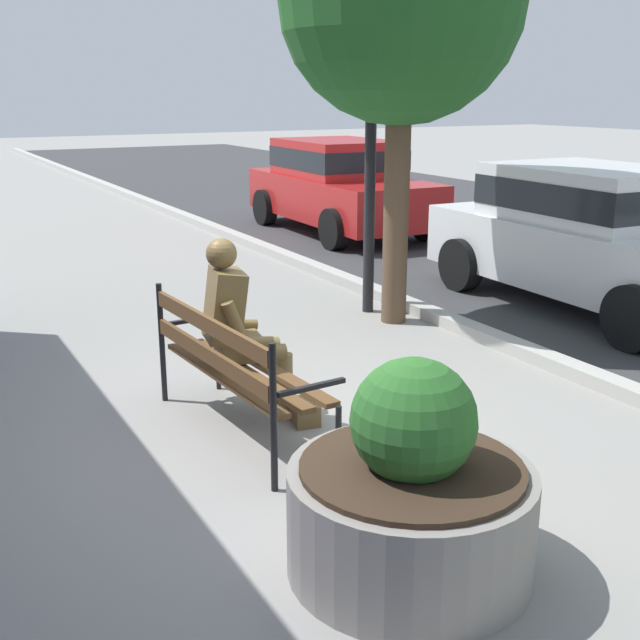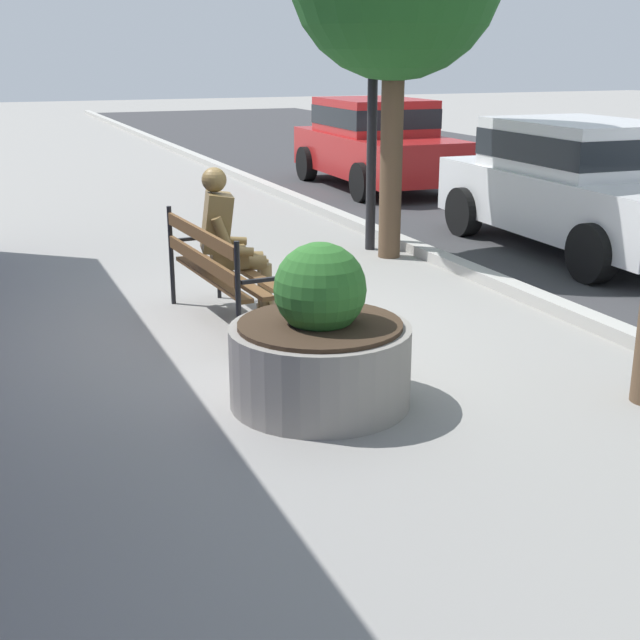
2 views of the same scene
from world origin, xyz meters
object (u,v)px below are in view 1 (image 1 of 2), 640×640
Objects in this scene: street_tree_near_bench at (402,1)px; parked_car_red at (340,183)px; bronze_statue_seated at (245,333)px; parked_car_white at (595,233)px; concrete_planter at (411,498)px; lamp_post at (372,71)px; park_bench at (231,362)px.

parked_car_red is at bearing 155.78° from street_tree_near_bench.
parked_car_red reaches higher than bronze_statue_seated.
parked_car_white is at bearing 103.19° from bronze_statue_seated.
street_tree_near_bench is at bearing -24.22° from parked_car_red.
concrete_planter is 0.30× the size of parked_car_white.
lamp_post reaches higher than parked_car_red.
concrete_planter is 5.82m from parked_car_white.
lamp_post is (-1.02, -2.32, 1.71)m from parked_car_white.
parked_car_white reaches higher than park_bench.
lamp_post is (-2.12, 2.39, 1.88)m from bronze_statue_seated.
concrete_planter is 5.36m from street_tree_near_bench.
street_tree_near_bench is 0.79m from lamp_post.
concrete_planter is at bearing -32.86° from street_tree_near_bench.
parked_car_red is at bearing 153.38° from lamp_post.
parked_car_white is at bearing 66.33° from lamp_post.
concrete_planter is at bearing 4.14° from park_bench.
parked_car_red is (-8.94, 4.78, 0.44)m from concrete_planter.
parked_car_red is at bearing 144.81° from park_bench.
park_bench is at bearing -47.95° from lamp_post.
lamp_post is at bearing -26.62° from parked_car_red.
street_tree_near_bench is 6.06m from parked_car_red.
park_bench is at bearing -54.44° from street_tree_near_bench.
park_bench is at bearing -74.92° from parked_car_white.
park_bench is 4.03m from lamp_post.
parked_car_white is at bearing 124.59° from concrete_planter.
concrete_planter reaches higher than park_bench.
concrete_planter is at bearing -55.41° from parked_car_white.
street_tree_near_bench is at bearing 124.41° from bronze_statue_seated.
concrete_planter is at bearing -29.66° from lamp_post.
concrete_planter is 5.41m from lamp_post.
concrete_planter is at bearing -28.11° from parked_car_red.
lamp_post is (4.63, -2.32, 1.71)m from parked_car_red.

